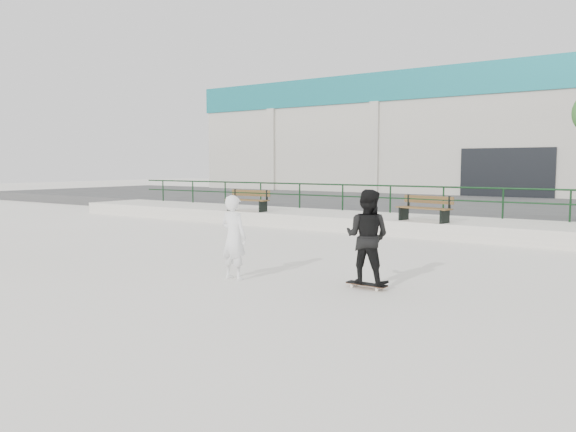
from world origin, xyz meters
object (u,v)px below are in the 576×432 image
Objects in this scene: bench_left at (248,200)px; seated_skater at (234,237)px; bench_right at (425,209)px; standing_skater at (367,237)px; skateboard at (367,285)px.

seated_skater is (6.29, -8.37, -0.07)m from bench_left.
standing_skater is at bearing -64.81° from bench_right.
standing_skater reaches higher than bench_left.
seated_skater reaches higher than bench_left.
seated_skater is (-2.56, -0.74, -0.12)m from standing_skater.
standing_skater is (8.85, -7.63, 0.06)m from bench_left.
skateboard is at bearing -43.55° from bench_left.
bench_left is at bearing -50.96° from seated_skater.
standing_skater is 2.67m from seated_skater.
seated_skater is at bearing 11.44° from standing_skater.
seated_skater is at bearing -161.55° from skateboard.
bench_left is 0.98× the size of bench_right.
skateboard is (1.79, -7.63, -0.83)m from bench_right.
bench_left is at bearing -168.01° from bench_right.
bench_right is at bearing -81.54° from standing_skater.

